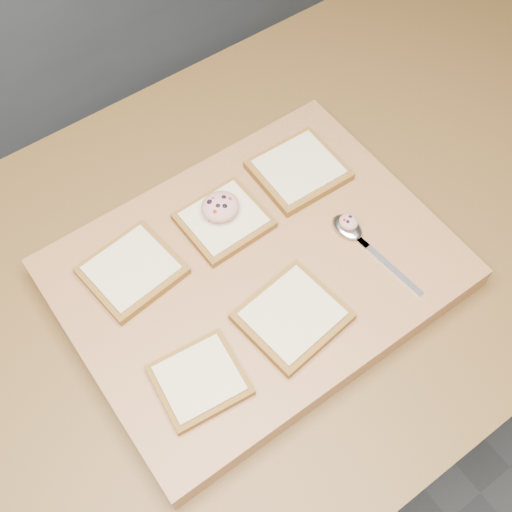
{
  "coord_description": "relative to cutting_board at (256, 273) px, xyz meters",
  "views": [
    {
      "loc": [
        -0.44,
        -0.41,
        1.74
      ],
      "look_at": [
        -0.17,
        -0.04,
        0.97
      ],
      "focal_mm": 45.0,
      "sensor_mm": 36.0,
      "label": 1
    }
  ],
  "objects": [
    {
      "name": "tuna_salad_dollop",
      "position": [
        0.01,
        0.1,
        0.05
      ],
      "size": [
        0.06,
        0.05,
        0.03
      ],
      "color": "tan",
      "rests_on": "bread_far_center"
    },
    {
      "name": "bread_near_center",
      "position": [
        -0.01,
        -0.1,
        0.03
      ],
      "size": [
        0.14,
        0.13,
        0.02
      ],
      "color": "olive",
      "rests_on": "cutting_board"
    },
    {
      "name": "spoon",
      "position": [
        0.15,
        -0.04,
        0.03
      ],
      "size": [
        0.04,
        0.17,
        0.01
      ],
      "color": "silver",
      "rests_on": "cutting_board"
    },
    {
      "name": "spoon_salad",
      "position": [
        0.15,
        -0.03,
        0.04
      ],
      "size": [
        0.03,
        0.03,
        0.02
      ],
      "color": "tan",
      "rests_on": "spoon"
    },
    {
      "name": "bread_far_right",
      "position": [
        0.15,
        0.1,
        0.03
      ],
      "size": [
        0.13,
        0.12,
        0.02
      ],
      "color": "olive",
      "rests_on": "cutting_board"
    },
    {
      "name": "ground",
      "position": [
        0.17,
        0.04,
        -0.92
      ],
      "size": [
        4.0,
        4.0,
        0.0
      ],
      "primitive_type": "plane",
      "color": "#515459",
      "rests_on": "ground"
    },
    {
      "name": "cutting_board",
      "position": [
        0.0,
        0.0,
        0.0
      ],
      "size": [
        0.54,
        0.41,
        0.04
      ],
      "primitive_type": "cube",
      "color": "#B2784C",
      "rests_on": "island_counter"
    },
    {
      "name": "bread_far_center",
      "position": [
        0.0,
        0.09,
        0.03
      ],
      "size": [
        0.12,
        0.11,
        0.02
      ],
      "color": "olive",
      "rests_on": "cutting_board"
    },
    {
      "name": "bread_near_left",
      "position": [
        -0.16,
        -0.1,
        0.03
      ],
      "size": [
        0.12,
        0.11,
        0.02
      ],
      "color": "olive",
      "rests_on": "cutting_board"
    },
    {
      "name": "bread_far_left",
      "position": [
        -0.15,
        0.09,
        0.03
      ],
      "size": [
        0.14,
        0.13,
        0.02
      ],
      "color": "olive",
      "rests_on": "cutting_board"
    },
    {
      "name": "island_counter",
      "position": [
        0.17,
        0.04,
        -0.47
      ],
      "size": [
        2.0,
        0.8,
        0.9
      ],
      "color": "slate",
      "rests_on": "ground"
    }
  ]
}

